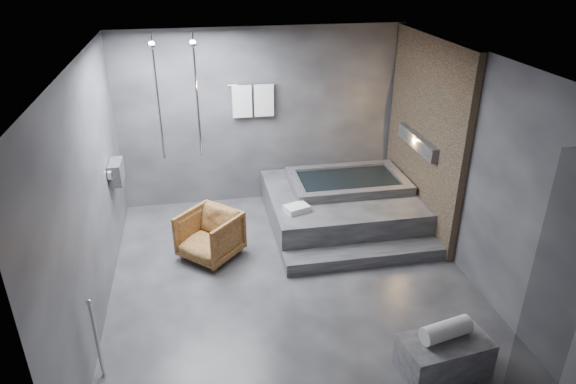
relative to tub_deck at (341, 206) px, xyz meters
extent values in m
plane|color=#28282B|center=(-1.05, -1.45, -0.25)|extent=(5.00, 5.00, 0.00)
cube|color=#434346|center=(-1.05, -1.45, 2.55)|extent=(4.50, 5.00, 0.04)
cube|color=#313136|center=(-1.05, 1.05, 1.15)|extent=(4.50, 0.04, 2.80)
cube|color=#313136|center=(-1.05, -3.95, 1.15)|extent=(4.50, 0.04, 2.80)
cube|color=#313136|center=(-3.30, -1.45, 1.15)|extent=(0.04, 5.00, 2.80)
cube|color=#313136|center=(1.20, -1.45, 1.15)|extent=(0.04, 5.00, 2.80)
cube|color=#917555|center=(1.14, -0.20, 1.15)|extent=(0.10, 2.40, 2.78)
cube|color=#FF9938|center=(1.06, -0.20, 1.05)|extent=(0.14, 1.20, 0.20)
cube|color=slate|center=(-3.21, -0.05, 0.85)|extent=(0.16, 0.42, 0.30)
imported|color=beige|center=(-3.20, -0.15, 0.80)|extent=(0.08, 0.08, 0.21)
imported|color=beige|center=(-3.20, 0.05, 0.78)|extent=(0.07, 0.07, 0.15)
cylinder|color=silver|center=(-2.05, 0.60, 1.65)|extent=(0.04, 0.04, 1.80)
cylinder|color=silver|center=(-2.60, 0.60, 1.65)|extent=(0.04, 0.04, 1.80)
cylinder|color=silver|center=(-1.20, 0.99, 1.70)|extent=(0.75, 0.02, 0.02)
cube|color=white|center=(-1.37, 0.97, 1.45)|extent=(0.30, 0.06, 0.50)
cube|color=white|center=(-1.03, 0.97, 1.45)|extent=(0.30, 0.06, 0.50)
cylinder|color=silver|center=(-3.20, -2.65, 0.20)|extent=(0.04, 0.04, 0.90)
cube|color=black|center=(0.60, -3.90, 1.10)|extent=(0.55, 0.01, 2.60)
cube|color=#2D2D2F|center=(0.00, 0.00, 0.00)|extent=(2.20, 2.00, 0.50)
cube|color=#2D2D2F|center=(0.00, -1.18, -0.16)|extent=(2.20, 0.36, 0.18)
cube|color=#37373A|center=(0.15, -3.21, -0.05)|extent=(0.92, 0.59, 0.39)
imported|color=#4B2C12|center=(-2.03, -0.66, 0.08)|extent=(1.01, 1.01, 0.66)
cylinder|color=silver|center=(0.15, -3.17, 0.24)|extent=(0.55, 0.30, 0.19)
cube|color=silver|center=(-0.80, -0.50, 0.29)|extent=(0.39, 0.33, 0.09)
camera|label=1|loc=(-2.09, -6.74, 3.64)|focal=32.00mm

